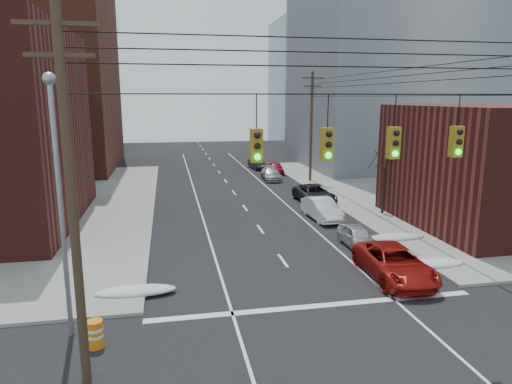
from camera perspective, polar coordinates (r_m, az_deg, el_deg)
name	(u,v)px	position (r m, az deg, el deg)	size (l,w,h in m)	color
building_brick_far	(46,113)	(86.70, -24.82, 9.01)	(22.00, 18.00, 12.00)	#521C18
building_office	(392,65)	(61.11, 16.65, 15.00)	(22.00, 20.00, 25.00)	gray
building_glass	(333,83)	(85.66, 9.60, 13.24)	(20.00, 18.00, 22.00)	gray
utility_pole_left	(72,196)	(13.82, -22.06, -0.47)	(2.20, 0.28, 11.00)	#473323
utility_pole_far	(311,125)	(46.61, 6.94, 8.30)	(2.20, 0.28, 11.00)	#473323
traffic_signals	(361,141)	(14.56, 12.99, 6.18)	(17.00, 0.42, 2.02)	black
street_light	(59,186)	(16.95, -23.45, 0.70)	(0.44, 0.44, 9.32)	gray
bare_tree	(384,184)	(34.52, 15.65, 0.97)	(2.09, 2.20, 4.93)	black
snow_nw	(136,291)	(21.04, -14.79, -11.88)	(3.50, 1.08, 0.42)	silver
snow_ne	(436,264)	(25.18, 21.61, -8.36)	(3.00, 1.08, 0.42)	silver
snow_east_far	(394,238)	(28.85, 16.83, -5.49)	(4.00, 1.08, 0.42)	silver
red_pickup	(395,263)	(22.97, 16.93, -8.50)	(2.52, 5.46, 1.52)	maroon
parked_car_a	(358,237)	(27.09, 12.60, -5.46)	(1.48, 3.67, 1.25)	#B6B6BB
parked_car_b	(322,209)	(32.71, 8.22, -2.10)	(1.59, 4.56, 1.50)	white
parked_car_c	(315,194)	(37.73, 7.33, -0.25)	(2.44, 5.28, 1.47)	black
parked_car_d	(271,174)	(47.94, 1.90, 2.28)	(1.80, 4.42, 1.28)	#9F9FA3
parked_car_e	(276,168)	(51.88, 2.46, 3.02)	(1.56, 3.87, 1.32)	maroon
parked_car_f	(257,164)	(55.40, 0.12, 3.54)	(1.31, 3.75, 1.23)	black
lot_car_a	(21,215)	(33.70, -27.32, -2.61)	(1.63, 4.68, 1.54)	silver
lot_car_b	(33,200)	(38.50, -26.09, -0.88)	(2.48, 5.37, 1.49)	#A4A4A9
lot_car_c	(3,210)	(36.01, -29.06, -2.03)	(1.99, 4.89, 1.42)	black
construction_barrel	(95,334)	(17.38, -19.46, -16.36)	(0.67, 0.67, 0.99)	orange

